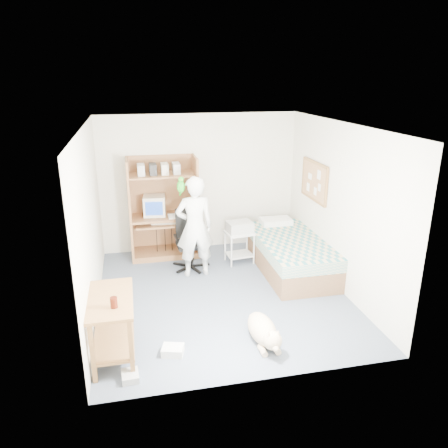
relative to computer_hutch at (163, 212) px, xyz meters
name	(u,v)px	position (x,y,z in m)	size (l,w,h in m)	color
floor	(222,294)	(0.70, -1.74, -0.82)	(4.00, 4.00, 0.00)	#4E5869
wall_back	(199,183)	(0.70, 0.26, 0.43)	(3.60, 0.02, 2.50)	silver
wall_right	(339,208)	(2.50, -1.74, 0.43)	(0.02, 4.00, 2.50)	silver
wall_left	(90,224)	(-1.10, -1.74, 0.43)	(0.02, 4.00, 2.50)	silver
ceiling	(222,125)	(0.70, -1.74, 1.68)	(3.60, 4.00, 0.02)	white
computer_hutch	(163,212)	(0.00, 0.00, 0.00)	(1.20, 0.63, 1.80)	brown
bed	(290,254)	(2.00, -1.12, -0.53)	(1.02, 2.02, 0.66)	brown
side_desk	(112,318)	(-0.85, -2.94, -0.33)	(0.50, 1.00, 0.75)	brown
corkboard	(314,181)	(2.47, -0.84, 0.63)	(0.04, 0.94, 0.66)	#A27648
office_chair	(190,248)	(0.36, -0.65, -0.46)	(0.56, 0.56, 1.00)	black
person	(195,227)	(0.42, -0.96, 0.01)	(0.60, 0.40, 1.66)	white
parrot	(181,186)	(0.22, -0.94, 0.70)	(0.12, 0.21, 0.34)	#158C14
dog	(264,331)	(0.94, -3.06, -0.66)	(0.34, 0.98, 0.37)	tan
printer_cart	(239,242)	(1.25, -0.63, -0.44)	(0.52, 0.43, 0.57)	silver
printer	(240,227)	(1.25, -0.63, -0.16)	(0.42, 0.32, 0.18)	#A5A5A0
crt_monitor	(154,205)	(-0.15, 0.01, 0.13)	(0.41, 0.43, 0.35)	beige
keyboard	(164,223)	(-0.01, -0.16, -0.15)	(0.45, 0.16, 0.03)	beige
pencil_cup	(184,212)	(0.36, -0.09, 0.00)	(0.08, 0.08, 0.12)	gold
drink_glass	(114,302)	(-0.80, -3.16, -0.01)	(0.08, 0.08, 0.12)	#3B1209
floor_box_a	(173,351)	(-0.18, -3.07, -0.77)	(0.25, 0.20, 0.10)	silver
floor_box_b	(130,376)	(-0.68, -3.42, -0.78)	(0.18, 0.22, 0.08)	beige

